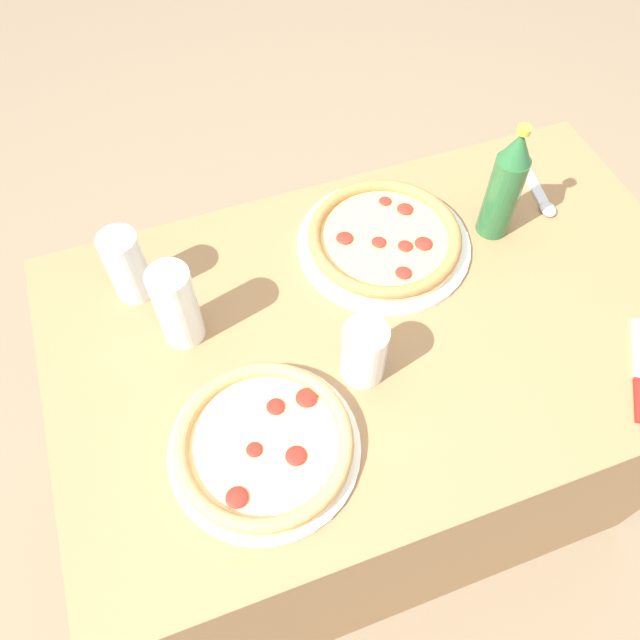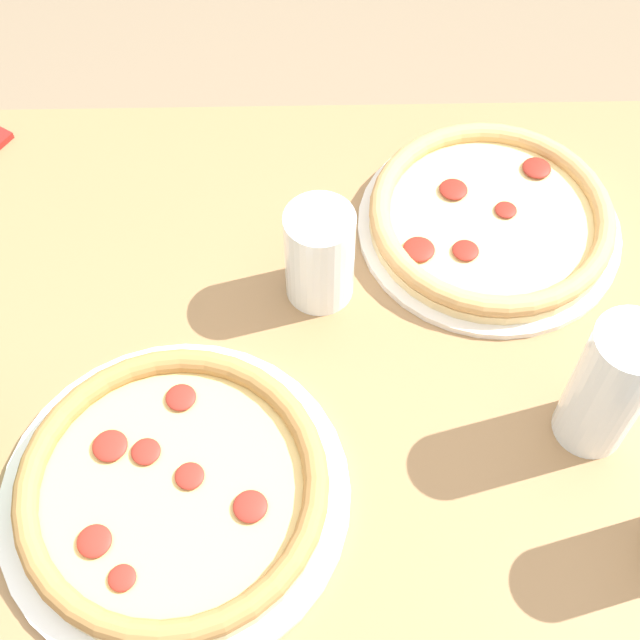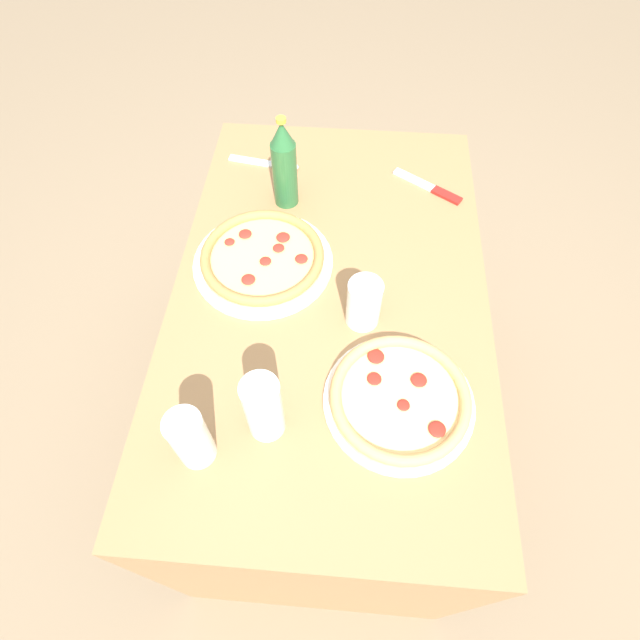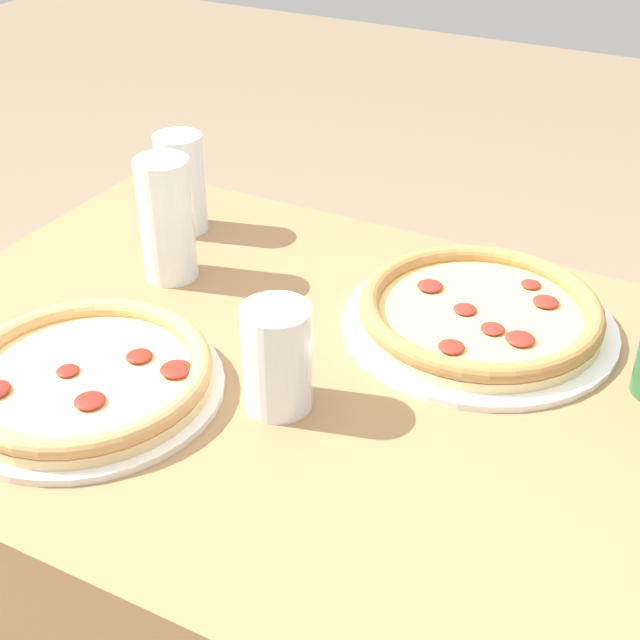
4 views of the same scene
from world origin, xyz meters
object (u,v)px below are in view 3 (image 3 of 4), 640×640
(pizza_margherita, at_px, (263,258))
(knife, at_px, (430,187))
(pizza_salami, at_px, (400,398))
(glass_cola, at_px, (264,410))
(spoon, at_px, (273,164))
(glass_lemonade, at_px, (364,304))
(beer_bottle, at_px, (284,165))
(glass_orange_juice, at_px, (192,440))

(pizza_margherita, height_order, knife, pizza_margherita)
(pizza_salami, distance_m, knife, 0.61)
(pizza_margherita, distance_m, glass_cola, 0.39)
(spoon, bearing_deg, glass_lemonade, -151.90)
(beer_bottle, xyz_separation_m, spoon, (0.13, 0.05, -0.11))
(glass_cola, bearing_deg, beer_bottle, 3.21)
(glass_cola, distance_m, beer_bottle, 0.59)
(knife, bearing_deg, pizza_margherita, 125.79)
(pizza_margherita, relative_size, glass_lemonade, 2.78)
(glass_cola, distance_m, knife, 0.74)
(beer_bottle, xyz_separation_m, knife, (0.07, -0.36, -0.11))
(pizza_salami, xyz_separation_m, glass_orange_juice, (-0.12, 0.36, 0.04))
(pizza_margherita, height_order, glass_orange_juice, glass_orange_juice)
(beer_bottle, distance_m, knife, 0.38)
(pizza_margherita, distance_m, beer_bottle, 0.23)
(pizza_margherita, height_order, spoon, pizza_margherita)
(glass_cola, bearing_deg, glass_lemonade, -33.56)
(pizza_salami, bearing_deg, glass_cola, 104.99)
(pizza_margherita, height_order, pizza_salami, same)
(beer_bottle, distance_m, spoon, 0.18)
(knife, xyz_separation_m, spoon, (0.06, 0.41, 0.00))
(pizza_margherita, relative_size, beer_bottle, 1.36)
(pizza_salami, bearing_deg, pizza_margherita, 43.52)
(glass_lemonade, relative_size, beer_bottle, 0.49)
(glass_orange_juice, bearing_deg, beer_bottle, -7.20)
(pizza_salami, relative_size, glass_lemonade, 2.51)
(pizza_margherita, relative_size, knife, 1.81)
(pizza_salami, bearing_deg, glass_lemonade, 22.07)
(pizza_salami, bearing_deg, beer_bottle, 27.53)
(pizza_salami, distance_m, glass_orange_juice, 0.38)
(glass_lemonade, relative_size, glass_cola, 0.73)
(pizza_margherita, height_order, beer_bottle, beer_bottle)
(glass_orange_juice, relative_size, knife, 0.78)
(pizza_margherita, xyz_separation_m, glass_cola, (-0.38, -0.06, 0.05))
(glass_lemonade, relative_size, knife, 0.65)
(glass_lemonade, distance_m, spoon, 0.53)
(glass_lemonade, xyz_separation_m, knife, (0.41, -0.16, -0.05))
(glass_lemonade, bearing_deg, pizza_margherita, 59.54)
(pizza_salami, relative_size, knife, 1.64)
(glass_cola, distance_m, glass_orange_juice, 0.13)
(glass_orange_juice, xyz_separation_m, spoon, (0.78, -0.03, -0.06))
(pizza_margherita, relative_size, spoon, 1.64)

